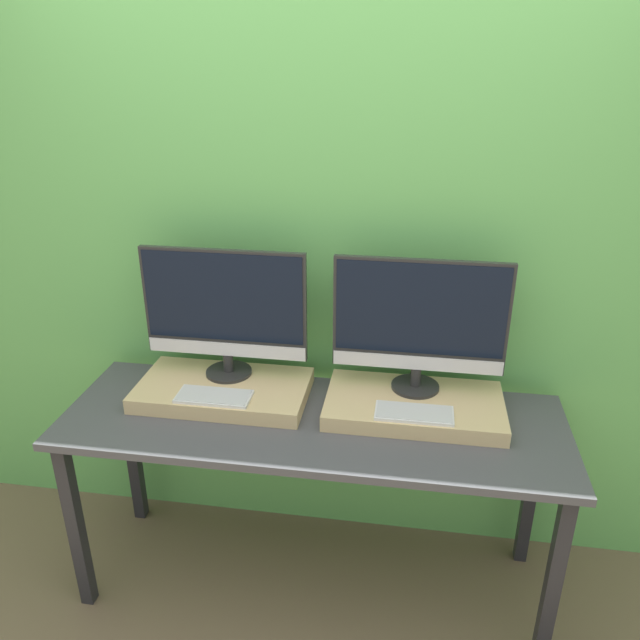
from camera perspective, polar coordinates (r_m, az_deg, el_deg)
name	(u,v)px	position (r m, az deg, el deg)	size (l,w,h in m)	color
wall_back	(328,257)	(2.48, 0.73, 5.79)	(8.00, 0.04, 2.60)	#66B75B
workbench	(312,438)	(2.40, -0.70, -10.70)	(1.88, 0.63, 0.79)	#47474C
wooden_riser_left	(223,390)	(2.50, -8.82, -6.34)	(0.66, 0.37, 0.06)	#D6B77F
monitor_left	(225,308)	(2.43, -8.72, 1.06)	(0.64, 0.18, 0.52)	#282828
keyboard_left	(214,396)	(2.39, -9.68, -6.89)	(0.28, 0.12, 0.01)	silver
wooden_riser_right	(414,406)	(2.40, 8.60, -7.74)	(0.66, 0.37, 0.06)	#D6B77F
monitor_right	(420,321)	(2.33, 9.10, -0.05)	(0.64, 0.18, 0.52)	#282828
keyboard_right	(414,413)	(2.28, 8.60, -8.40)	(0.28, 0.12, 0.01)	silver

